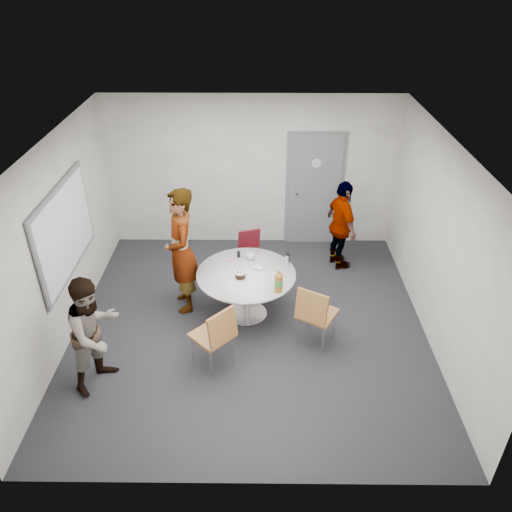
{
  "coord_description": "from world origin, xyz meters",
  "views": [
    {
      "loc": [
        0.14,
        -5.61,
        4.67
      ],
      "look_at": [
        0.09,
        0.25,
        1.04
      ],
      "focal_mm": 35.0,
      "sensor_mm": 36.0,
      "label": 1
    }
  ],
  "objects_px": {
    "door": "(314,190)",
    "chair_near_right": "(315,312)",
    "whiteboard": "(65,231)",
    "chair_far": "(251,249)",
    "chair_near_left": "(217,333)",
    "table": "(249,279)",
    "person_right": "(341,226)",
    "person_left": "(95,333)",
    "person_main": "(181,251)"
  },
  "relations": [
    {
      "from": "table",
      "to": "chair_near_right",
      "type": "bearing_deg",
      "value": -36.85
    },
    {
      "from": "chair_far",
      "to": "person_left",
      "type": "relative_size",
      "value": 0.52
    },
    {
      "from": "person_right",
      "to": "door",
      "type": "bearing_deg",
      "value": 6.51
    },
    {
      "from": "whiteboard",
      "to": "person_right",
      "type": "distance_m",
      "value": 4.25
    },
    {
      "from": "door",
      "to": "table",
      "type": "xyz_separation_m",
      "value": [
        -1.12,
        -2.23,
        -0.38
      ]
    },
    {
      "from": "table",
      "to": "person_left",
      "type": "relative_size",
      "value": 0.92
    },
    {
      "from": "person_right",
      "to": "chair_near_right",
      "type": "bearing_deg",
      "value": 145.44
    },
    {
      "from": "chair_near_left",
      "to": "chair_far",
      "type": "bearing_deg",
      "value": 34.3
    },
    {
      "from": "chair_near_right",
      "to": "chair_far",
      "type": "relative_size",
      "value": 1.21
    },
    {
      "from": "chair_near_left",
      "to": "person_main",
      "type": "height_order",
      "value": "person_main"
    },
    {
      "from": "chair_near_right",
      "to": "table",
      "type": "bearing_deg",
      "value": 173.15
    },
    {
      "from": "chair_far",
      "to": "door",
      "type": "bearing_deg",
      "value": -151.35
    },
    {
      "from": "person_left",
      "to": "person_right",
      "type": "bearing_deg",
      "value": -20.08
    },
    {
      "from": "person_main",
      "to": "table",
      "type": "bearing_deg",
      "value": 60.88
    },
    {
      "from": "chair_near_right",
      "to": "person_right",
      "type": "xyz_separation_m",
      "value": [
        0.61,
        2.05,
        0.19
      ]
    },
    {
      "from": "person_right",
      "to": "chair_near_left",
      "type": "bearing_deg",
      "value": 124.92
    },
    {
      "from": "whiteboard",
      "to": "chair_near_right",
      "type": "bearing_deg",
      "value": -10.36
    },
    {
      "from": "whiteboard",
      "to": "chair_near_left",
      "type": "relative_size",
      "value": 2.0
    },
    {
      "from": "chair_near_right",
      "to": "door",
      "type": "bearing_deg",
      "value": 115.47
    },
    {
      "from": "person_left",
      "to": "door",
      "type": "bearing_deg",
      "value": -8.86
    },
    {
      "from": "whiteboard",
      "to": "chair_near_left",
      "type": "distance_m",
      "value": 2.47
    },
    {
      "from": "whiteboard",
      "to": "chair_far",
      "type": "xyz_separation_m",
      "value": [
        2.45,
        1.16,
        -0.97
      ]
    },
    {
      "from": "table",
      "to": "chair_far",
      "type": "height_order",
      "value": "table"
    },
    {
      "from": "door",
      "to": "table",
      "type": "height_order",
      "value": "door"
    },
    {
      "from": "chair_near_left",
      "to": "person_right",
      "type": "bearing_deg",
      "value": 7.15
    },
    {
      "from": "whiteboard",
      "to": "person_left",
      "type": "height_order",
      "value": "whiteboard"
    },
    {
      "from": "door",
      "to": "chair_near_right",
      "type": "xyz_separation_m",
      "value": [
        -0.23,
        -2.89,
        -0.44
      ]
    },
    {
      "from": "chair_near_left",
      "to": "whiteboard",
      "type": "bearing_deg",
      "value": 107.68
    },
    {
      "from": "table",
      "to": "person_main",
      "type": "xyz_separation_m",
      "value": [
        -0.97,
        0.24,
        0.32
      ]
    },
    {
      "from": "whiteboard",
      "to": "door",
      "type": "bearing_deg",
      "value": 32.66
    },
    {
      "from": "door",
      "to": "chair_far",
      "type": "bearing_deg",
      "value": -134.58
    },
    {
      "from": "person_main",
      "to": "person_right",
      "type": "relative_size",
      "value": 1.24
    },
    {
      "from": "chair_far",
      "to": "person_left",
      "type": "height_order",
      "value": "person_left"
    },
    {
      "from": "whiteboard",
      "to": "person_main",
      "type": "height_order",
      "value": "whiteboard"
    },
    {
      "from": "person_main",
      "to": "chair_near_left",
      "type": "bearing_deg",
      "value": 8.55
    },
    {
      "from": "table",
      "to": "person_left",
      "type": "height_order",
      "value": "person_left"
    },
    {
      "from": "chair_near_right",
      "to": "person_left",
      "type": "height_order",
      "value": "person_left"
    },
    {
      "from": "chair_far",
      "to": "person_left",
      "type": "bearing_deg",
      "value": 36.4
    },
    {
      "from": "chair_near_left",
      "to": "chair_far",
      "type": "height_order",
      "value": "chair_near_left"
    },
    {
      "from": "whiteboard",
      "to": "chair_far",
      "type": "distance_m",
      "value": 2.88
    },
    {
      "from": "person_right",
      "to": "person_left",
      "type": "bearing_deg",
      "value": 111.37
    },
    {
      "from": "door",
      "to": "person_left",
      "type": "bearing_deg",
      "value": -129.48
    },
    {
      "from": "whiteboard",
      "to": "chair_far",
      "type": "bearing_deg",
      "value": 25.29
    },
    {
      "from": "table",
      "to": "chair_far",
      "type": "distance_m",
      "value": 1.11
    },
    {
      "from": "door",
      "to": "person_right",
      "type": "height_order",
      "value": "door"
    },
    {
      "from": "chair_near_right",
      "to": "chair_far",
      "type": "bearing_deg",
      "value": 146.37
    },
    {
      "from": "person_left",
      "to": "table",
      "type": "bearing_deg",
      "value": -23.15
    },
    {
      "from": "door",
      "to": "chair_near_left",
      "type": "distance_m",
      "value": 3.67
    },
    {
      "from": "chair_far",
      "to": "table",
      "type": "bearing_deg",
      "value": 72.64
    },
    {
      "from": "chair_near_right",
      "to": "person_main",
      "type": "height_order",
      "value": "person_main"
    }
  ]
}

